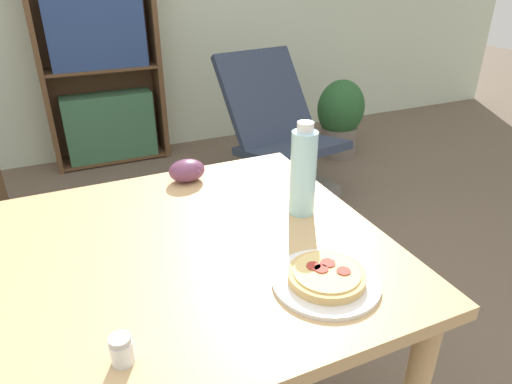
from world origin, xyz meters
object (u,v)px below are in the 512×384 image
Objects in this scene: grape_bunch at (187,170)px; potted_plant_floor at (340,117)px; lounge_chair_far at (280,152)px; salt_shaker at (122,350)px; pizza_on_plate at (326,278)px; bookshelf at (102,77)px; drink_bottle at (303,172)px.

grape_bunch reaches higher than potted_plant_floor.
lounge_chair_far is (0.91, 1.12, -0.51)m from grape_bunch.
grape_bunch is 2.03× the size of salt_shaker.
lounge_chair_far reaches higher than salt_shaker.
pizza_on_plate is at bearing -123.08° from lounge_chair_far.
salt_shaker is at bearing -131.65° from potted_plant_floor.
salt_shaker is (-0.45, -0.04, 0.01)m from pizza_on_plate.
grape_bunch is at bearing -138.15° from lounge_chair_far.
drink_bottle is at bearing -84.39° from bookshelf.
grape_bunch is 0.13× the size of lounge_chair_far.
salt_shaker is at bearing -115.33° from grape_bunch.
lounge_chair_far reaches higher than grape_bunch.
lounge_chair_far is 1.42m from bookshelf.
pizza_on_plate is 0.40× the size of potted_plant_floor.
pizza_on_plate is 1.98m from lounge_chair_far.
bookshelf reaches higher than salt_shaker.
bookshelf is (-0.24, 2.48, -0.24)m from drink_bottle.
lounge_chair_far is 0.63× the size of bookshelf.
pizza_on_plate is at bearing -124.94° from potted_plant_floor.
bookshelf is at bearing 83.70° from salt_shaker.
salt_shaker reaches higher than pizza_on_plate.
drink_bottle reaches higher than lounge_chair_far.
grape_bunch is at bearing -137.04° from potted_plant_floor.
potted_plant_floor is (1.40, 1.85, -0.57)m from drink_bottle.
bookshelf reaches higher than potted_plant_floor.
potted_plant_floor is at bearing -20.70° from bookshelf.
grape_bunch is at bearing 101.43° from pizza_on_plate.
salt_shaker is (-0.32, -0.68, -0.01)m from grape_bunch.
drink_bottle reaches higher than grape_bunch.
pizza_on_plate is 0.45m from salt_shaker.
drink_bottle reaches higher than potted_plant_floor.
salt_shaker is (-0.55, -0.35, -0.10)m from drink_bottle.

